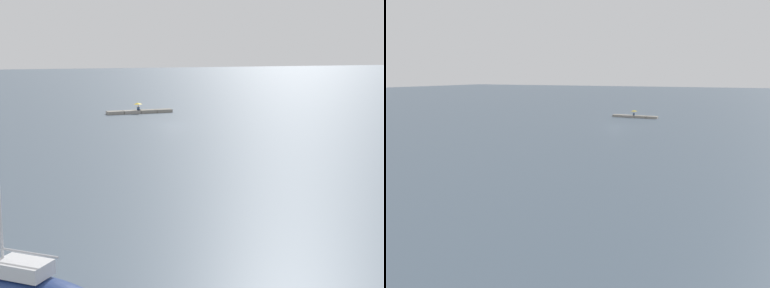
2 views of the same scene
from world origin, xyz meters
TOP-DOWN VIEW (x-y plane):
  - ground_plane at (0.00, 0.00)m, footprint 500.00×500.00m
  - seawall_pier at (0.00, -16.10)m, footprint 11.14×1.79m
  - person_seated_blue_left at (0.25, -15.94)m, footprint 0.45×0.64m
  - umbrella_open_yellow at (0.26, -16.13)m, footprint 1.45×1.45m

SIDE VIEW (x-z plane):
  - ground_plane at x=0.00m, z-range 0.00..0.00m
  - seawall_pier at x=0.00m, z-range 0.00..0.54m
  - person_seated_blue_left at x=0.25m, z-range 0.43..1.16m
  - umbrella_open_yellow at x=0.26m, z-range 1.01..2.32m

